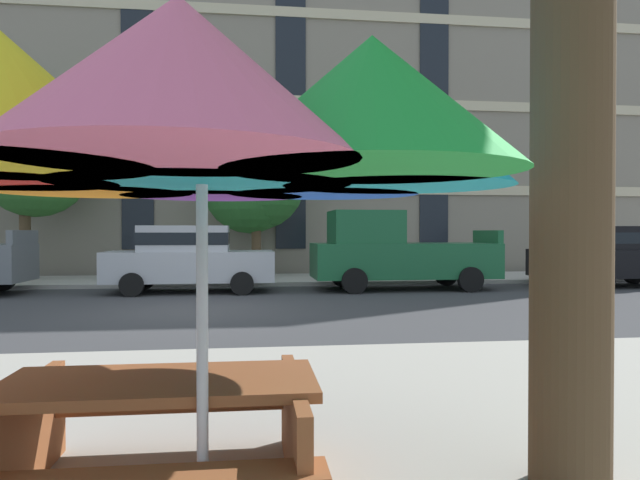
{
  "coord_description": "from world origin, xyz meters",
  "views": [
    {
      "loc": [
        1.07,
        -11.98,
        1.62
      ],
      "look_at": [
        3.03,
        3.2,
        1.4
      ],
      "focal_mm": 32.3,
      "sensor_mm": 36.0,
      "label": 1
    }
  ],
  "objects_px": {
    "pickup_green": "(395,253)",
    "street_tree_left": "(32,153)",
    "picnic_table": "(160,427)",
    "street_tree_middle": "(254,183)",
    "patio_umbrella": "(202,130)",
    "sedan_black": "(609,254)",
    "sedan_silver": "(189,257)"
  },
  "relations": [
    {
      "from": "patio_umbrella",
      "to": "picnic_table",
      "type": "relative_size",
      "value": 1.8
    },
    {
      "from": "patio_umbrella",
      "to": "sedan_silver",
      "type": "bearing_deg",
      "value": 95.8
    },
    {
      "from": "picnic_table",
      "to": "sedan_silver",
      "type": "bearing_deg",
      "value": 94.74
    },
    {
      "from": "pickup_green",
      "to": "picnic_table",
      "type": "distance_m",
      "value": 13.14
    },
    {
      "from": "street_tree_middle",
      "to": "pickup_green",
      "type": "bearing_deg",
      "value": -45.13
    },
    {
      "from": "patio_umbrella",
      "to": "picnic_table",
      "type": "height_order",
      "value": "patio_umbrella"
    },
    {
      "from": "pickup_green",
      "to": "street_tree_middle",
      "type": "bearing_deg",
      "value": 134.87
    },
    {
      "from": "pickup_green",
      "to": "street_tree_left",
      "type": "bearing_deg",
      "value": 163.21
    },
    {
      "from": "street_tree_left",
      "to": "picnic_table",
      "type": "xyz_separation_m",
      "value": [
        6.1,
        -15.52,
        -3.59
      ]
    },
    {
      "from": "street_tree_middle",
      "to": "patio_umbrella",
      "type": "relative_size",
      "value": 1.52
    },
    {
      "from": "street_tree_middle",
      "to": "picnic_table",
      "type": "xyz_separation_m",
      "value": [
        -0.79,
        -16.15,
        -2.78
      ]
    },
    {
      "from": "sedan_silver",
      "to": "sedan_black",
      "type": "height_order",
      "value": "same"
    },
    {
      "from": "street_tree_middle",
      "to": "patio_umbrella",
      "type": "xyz_separation_m",
      "value": [
        -0.52,
        -16.58,
        -1.13
      ]
    },
    {
      "from": "pickup_green",
      "to": "picnic_table",
      "type": "xyz_separation_m",
      "value": [
        -4.65,
        -12.27,
        -0.54
      ]
    },
    {
      "from": "picnic_table",
      "to": "street_tree_left",
      "type": "bearing_deg",
      "value": 111.46
    },
    {
      "from": "street_tree_left",
      "to": "street_tree_middle",
      "type": "relative_size",
      "value": 1.23
    },
    {
      "from": "street_tree_middle",
      "to": "patio_umbrella",
      "type": "bearing_deg",
      "value": -91.8
    },
    {
      "from": "sedan_silver",
      "to": "picnic_table",
      "type": "xyz_separation_m",
      "value": [
        1.02,
        -12.27,
        -0.46
      ]
    },
    {
      "from": "street_tree_middle",
      "to": "patio_umbrella",
      "type": "distance_m",
      "value": 16.62
    },
    {
      "from": "pickup_green",
      "to": "street_tree_left",
      "type": "xyz_separation_m",
      "value": [
        -10.75,
        3.24,
        3.05
      ]
    },
    {
      "from": "street_tree_middle",
      "to": "sedan_silver",
      "type": "bearing_deg",
      "value": -115.03
    },
    {
      "from": "patio_umbrella",
      "to": "street_tree_middle",
      "type": "bearing_deg",
      "value": 88.2
    },
    {
      "from": "sedan_black",
      "to": "patio_umbrella",
      "type": "xyz_separation_m",
      "value": [
        -10.83,
        -12.7,
        1.19
      ]
    },
    {
      "from": "sedan_silver",
      "to": "patio_umbrella",
      "type": "bearing_deg",
      "value": -84.2
    },
    {
      "from": "sedan_black",
      "to": "street_tree_left",
      "type": "relative_size",
      "value": 0.72
    },
    {
      "from": "pickup_green",
      "to": "patio_umbrella",
      "type": "distance_m",
      "value": 13.48
    },
    {
      "from": "street_tree_middle",
      "to": "picnic_table",
      "type": "height_order",
      "value": "street_tree_middle"
    },
    {
      "from": "street_tree_middle",
      "to": "picnic_table",
      "type": "relative_size",
      "value": 2.74
    },
    {
      "from": "sedan_silver",
      "to": "sedan_black",
      "type": "xyz_separation_m",
      "value": [
        12.12,
        0.0,
        0.0
      ]
    },
    {
      "from": "pickup_green",
      "to": "picnic_table",
      "type": "relative_size",
      "value": 2.81
    },
    {
      "from": "pickup_green",
      "to": "picnic_table",
      "type": "bearing_deg",
      "value": -110.75
    },
    {
      "from": "pickup_green",
      "to": "street_tree_middle",
      "type": "relative_size",
      "value": 1.03
    }
  ]
}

